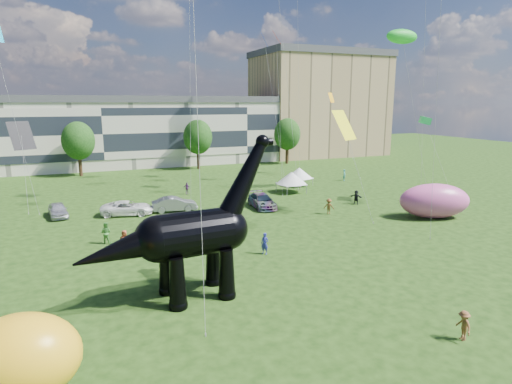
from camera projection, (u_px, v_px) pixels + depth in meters
name	position (u px, v px, depth m)	size (l,w,h in m)	color
ground	(293.00, 293.00, 27.36)	(220.00, 220.00, 0.00)	#16330C
terrace_row	(101.00, 135.00, 79.19)	(78.00, 11.00, 12.00)	beige
apartment_block	(319.00, 106.00, 98.82)	(28.00, 18.00, 22.00)	tan
tree_mid_left	(78.00, 138.00, 69.50)	(5.20, 5.20, 9.44)	#382314
tree_mid_right	(198.00, 134.00, 76.97)	(5.20, 5.20, 9.44)	#382314
tree_far_right	(287.00, 132.00, 83.70)	(5.20, 5.20, 9.44)	#382314
dinosaur_sculpture	(187.00, 237.00, 26.02)	(12.69, 3.71, 10.35)	black
car_silver	(58.00, 210.00, 45.33)	(1.77, 4.41, 1.50)	silver
car_grey	(174.00, 204.00, 47.71)	(1.72, 4.94, 1.63)	gray
car_white	(127.00, 208.00, 46.12)	(2.54, 5.51, 1.53)	white
car_dark	(262.00, 201.00, 49.39)	(2.21, 5.44, 1.58)	#595960
gazebo_near	(291.00, 178.00, 57.37)	(4.26, 4.26, 2.83)	silver
gazebo_far	(299.00, 173.00, 62.07)	(5.03, 5.03, 2.67)	white
inflatable_pink	(434.00, 201.00, 44.82)	(7.31, 3.65, 3.65)	#DA55A2
inflatable_yellow	(22.00, 358.00, 17.37)	(4.70, 3.61, 3.61)	yellow
visitors	(203.00, 222.00, 40.53)	(58.21, 41.80, 1.89)	#2B329E
kites	(365.00, 14.00, 54.79)	(59.04, 43.22, 30.28)	#FC2C10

